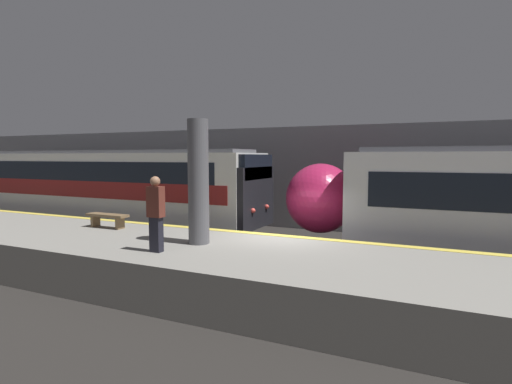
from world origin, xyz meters
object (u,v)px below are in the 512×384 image
object	(u,v)px
support_pillar_near	(198,182)
platform_bench	(107,217)
person_waiting	(156,212)
train_boxy	(89,189)

from	to	relation	value
support_pillar_near	platform_bench	xyz separation A→B (m)	(-3.96, 0.72, -1.29)
support_pillar_near	person_waiting	bearing A→B (deg)	-108.35
support_pillar_near	platform_bench	world-z (taller)	support_pillar_near
train_boxy	platform_bench	xyz separation A→B (m)	(5.25, -4.09, -0.45)
train_boxy	person_waiting	size ratio (longest dim) A/B	9.68
person_waiting	train_boxy	bearing A→B (deg)	145.50
person_waiting	support_pillar_near	bearing A→B (deg)	71.65
train_boxy	platform_bench	size ratio (longest dim) A/B	11.79
train_boxy	platform_bench	bearing A→B (deg)	-37.87
person_waiting	platform_bench	size ratio (longest dim) A/B	1.22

